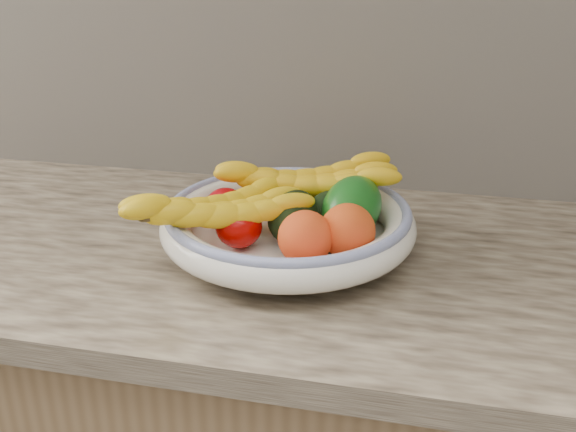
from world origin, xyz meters
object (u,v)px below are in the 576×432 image
at_px(green_mango, 352,208).
at_px(banana_bunch_back, 306,185).
at_px(banana_bunch_front, 217,214).
at_px(fruit_bowl, 288,223).

distance_m(green_mango, banana_bunch_back, 0.09).
distance_m(banana_bunch_back, banana_bunch_front, 0.17).
height_order(banana_bunch_back, banana_bunch_front, banana_bunch_back).
bearing_deg(fruit_bowl, green_mango, 9.65).
bearing_deg(green_mango, fruit_bowl, -162.19).
relative_size(banana_bunch_back, banana_bunch_front, 1.04).
height_order(green_mango, banana_bunch_back, green_mango).
bearing_deg(banana_bunch_back, fruit_bowl, -118.79).
distance_m(fruit_bowl, banana_bunch_back, 0.08).
relative_size(fruit_bowl, banana_bunch_back, 1.28).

